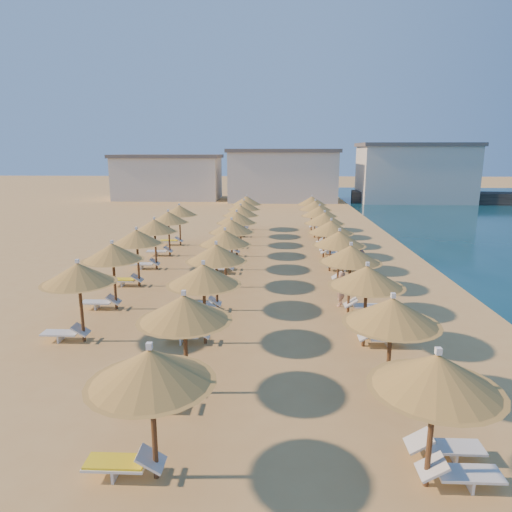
{
  "coord_description": "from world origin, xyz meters",
  "views": [
    {
      "loc": [
        0.1,
        -20.84,
        7.05
      ],
      "look_at": [
        -0.93,
        4.0,
        1.3
      ],
      "focal_mm": 32.0,
      "sensor_mm": 36.0,
      "label": 1
    }
  ],
  "objects_px": {
    "beachgoer_c": "(359,258)",
    "beachgoer_a": "(340,289)",
    "parasol_row_east": "(335,233)",
    "parasol_row_west": "(229,232)",
    "jetty": "(463,198)"
  },
  "relations": [
    {
      "from": "jetty",
      "to": "parasol_row_east",
      "type": "relative_size",
      "value": 0.85
    },
    {
      "from": "jetty",
      "to": "parasol_row_east",
      "type": "height_order",
      "value": "parasol_row_east"
    },
    {
      "from": "jetty",
      "to": "beachgoer_a",
      "type": "bearing_deg",
      "value": -111.19
    },
    {
      "from": "parasol_row_east",
      "to": "parasol_row_west",
      "type": "distance_m",
      "value": 5.87
    },
    {
      "from": "beachgoer_c",
      "to": "beachgoer_a",
      "type": "bearing_deg",
      "value": -63.23
    },
    {
      "from": "parasol_row_east",
      "to": "beachgoer_c",
      "type": "bearing_deg",
      "value": 44.03
    },
    {
      "from": "parasol_row_east",
      "to": "beachgoer_c",
      "type": "height_order",
      "value": "parasol_row_east"
    },
    {
      "from": "jetty",
      "to": "beachgoer_a",
      "type": "height_order",
      "value": "beachgoer_a"
    },
    {
      "from": "jetty",
      "to": "beachgoer_a",
      "type": "relative_size",
      "value": 18.46
    },
    {
      "from": "jetty",
      "to": "beachgoer_c",
      "type": "relative_size",
      "value": 17.64
    },
    {
      "from": "parasol_row_east",
      "to": "parasol_row_west",
      "type": "height_order",
      "value": "same"
    },
    {
      "from": "parasol_row_west",
      "to": "beachgoer_a",
      "type": "relative_size",
      "value": 21.68
    },
    {
      "from": "parasol_row_east",
      "to": "beachgoer_a",
      "type": "relative_size",
      "value": 21.68
    },
    {
      "from": "parasol_row_east",
      "to": "beachgoer_c",
      "type": "distance_m",
      "value": 3.0
    },
    {
      "from": "jetty",
      "to": "parasol_row_west",
      "type": "xyz_separation_m",
      "value": [
        -28.35,
        -38.86,
        1.88
      ]
    }
  ]
}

